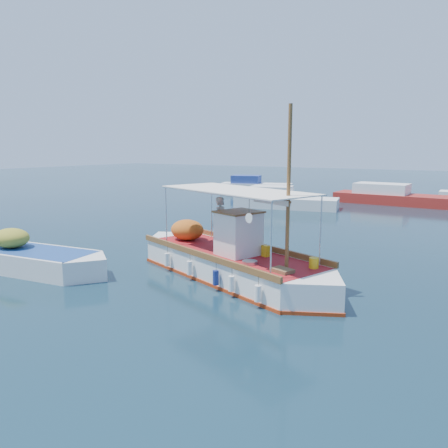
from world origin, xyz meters
The scene contains 6 objects.
ground centered at (0.00, 0.00, 0.00)m, with size 160.00×160.00×0.00m, color black.
fishing_caique centered at (-0.70, -0.27, 0.52)m, with size 9.04×4.83×5.86m.
dinghy centered at (-7.34, -3.45, 0.36)m, with size 6.95×2.61×1.71m.
bg_boat_nw centered at (-6.18, 16.82, 0.49)m, with size 7.82×3.94×1.80m.
bg_boat_n centered at (0.64, 23.42, 0.49)m, with size 10.23×3.33×1.80m.
bg_boat_far_w centered at (-13.89, 26.97, 0.49)m, with size 7.51×4.29×1.80m.
Camera 1 is at (6.88, -12.96, 4.45)m, focal length 35.00 mm.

